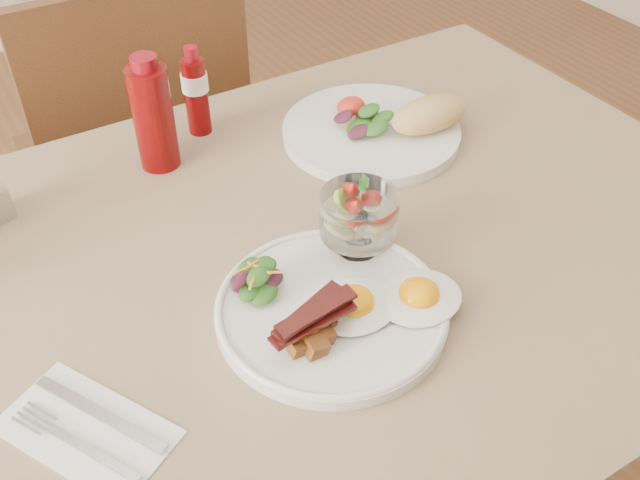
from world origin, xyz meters
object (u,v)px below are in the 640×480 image
fruit_cup (359,215)px  second_plate (385,126)px  table (292,304)px  chair_far (140,156)px  main_plate (332,310)px  hot_sauce_bottle (196,92)px  ketchup_bottle (153,116)px

fruit_cup → second_plate: bearing=47.9°
table → second_plate: size_ratio=4.52×
table → chair_far: 0.68m
main_plate → second_plate: size_ratio=0.95×
main_plate → second_plate: (0.28, 0.29, 0.01)m
table → main_plate: main_plate is taller
fruit_cup → table: bearing=148.7°
table → hot_sauce_bottle: hot_sauce_bottle is taller
chair_far → second_plate: (0.27, -0.49, 0.25)m
main_plate → fruit_cup: bearing=40.5°
table → chair_far: bearing=90.0°
chair_far → fruit_cup: (0.08, -0.71, 0.30)m
main_plate → hot_sauce_bottle: (0.03, 0.46, 0.06)m
second_plate → ketchup_bottle: 0.36m
fruit_cup → hot_sauce_bottle: bearing=97.2°
fruit_cup → ketchup_bottle: 0.36m
main_plate → second_plate: bearing=45.9°
table → second_plate: second_plate is taller
fruit_cup → hot_sauce_bottle: size_ratio=0.68×
main_plate → second_plate: 0.41m
chair_far → main_plate: size_ratio=3.32×
chair_far → main_plate: bearing=-90.6°
main_plate → hot_sauce_bottle: bearing=85.8°
fruit_cup → main_plate: bearing=-139.5°
main_plate → fruit_cup: 0.13m
main_plate → table: bearing=86.0°
ketchup_bottle → main_plate: bearing=-82.1°
table → second_plate: bearing=32.5°
table → fruit_cup: bearing=-31.3°
chair_far → fruit_cup: 0.77m
second_plate → chair_far: bearing=119.2°
fruit_cup → second_plate: 0.30m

